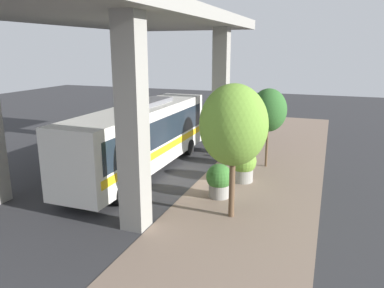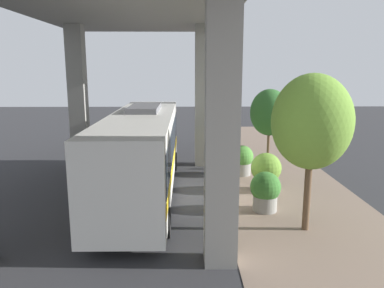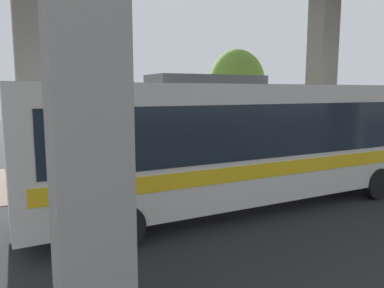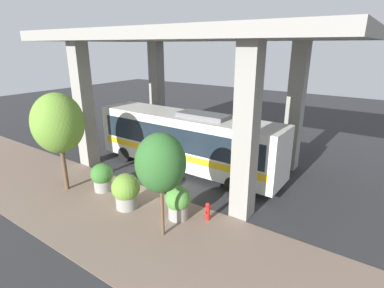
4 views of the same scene
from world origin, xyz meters
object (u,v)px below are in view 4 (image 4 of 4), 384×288
(planter_back, at_px, (126,191))
(bus, at_px, (186,139))
(planter_front, at_px, (178,202))
(street_tree_far, at_px, (58,123))
(planter_middle, at_px, (102,177))
(street_tree_near, at_px, (161,163))
(fire_hydrant, at_px, (208,211))

(planter_back, bearing_deg, bus, 3.93)
(planter_front, relative_size, street_tree_far, 0.30)
(bus, relative_size, planter_middle, 7.84)
(bus, bearing_deg, street_tree_near, -152.15)
(street_tree_near, relative_size, street_tree_far, 0.84)
(fire_hydrant, height_order, planter_front, planter_front)
(bus, distance_m, planter_middle, 5.50)
(fire_hydrant, height_order, street_tree_far, street_tree_far)
(planter_front, distance_m, planter_back, 2.72)
(street_tree_near, bearing_deg, street_tree_far, 88.42)
(planter_back, bearing_deg, planter_middle, 77.66)
(planter_front, xyz_separation_m, street_tree_far, (-1.19, 6.82, 2.92))
(planter_middle, bearing_deg, street_tree_far, 120.48)
(bus, relative_size, street_tree_near, 2.76)
(street_tree_far, bearing_deg, bus, -32.42)
(street_tree_near, bearing_deg, planter_back, 76.29)
(planter_front, height_order, planter_middle, planter_front)
(street_tree_far, bearing_deg, fire_hydrant, -77.16)
(bus, xyz_separation_m, street_tree_near, (-6.19, -3.27, 1.19))
(planter_middle, relative_size, street_tree_near, 0.35)
(bus, xyz_separation_m, fire_hydrant, (-4.17, -4.20, -1.62))
(fire_hydrant, bearing_deg, planter_middle, 97.18)
(fire_hydrant, relative_size, street_tree_near, 0.20)
(planter_back, xyz_separation_m, street_tree_far, (-0.51, 4.18, 2.83))
(bus, bearing_deg, street_tree_far, 147.58)
(fire_hydrant, distance_m, planter_front, 1.40)
(fire_hydrant, distance_m, planter_middle, 6.30)
(planter_front, relative_size, planter_back, 0.89)
(planter_front, distance_m, street_tree_near, 2.81)
(bus, bearing_deg, planter_back, -176.07)
(bus, xyz_separation_m, planter_back, (-5.48, -0.38, -1.16))
(fire_hydrant, bearing_deg, planter_back, 108.97)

